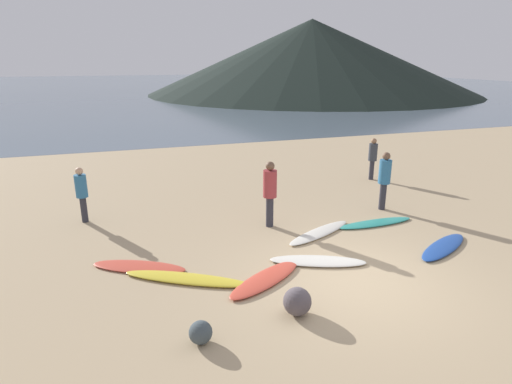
% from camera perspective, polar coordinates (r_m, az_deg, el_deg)
% --- Properties ---
extents(ground_plane, '(120.00, 120.00, 0.20)m').
position_cam_1_polar(ground_plane, '(17.83, -3.58, 3.07)').
color(ground_plane, tan).
rests_on(ground_plane, ground).
extents(ocean_water, '(140.00, 100.00, 0.01)m').
position_cam_1_polar(ocean_water, '(71.81, -15.20, 13.45)').
color(ocean_water, slate).
rests_on(ocean_water, ground).
extents(headland_hill, '(41.26, 41.26, 9.01)m').
position_cam_1_polar(headland_hill, '(57.17, 7.39, 17.53)').
color(headland_hill, black).
rests_on(headland_hill, ground).
extents(surfboard_0, '(2.11, 1.46, 0.07)m').
position_cam_1_polar(surfboard_0, '(9.64, -15.40, -9.63)').
color(surfboard_0, '#D84C38').
rests_on(surfboard_0, ground).
extents(surfboard_1, '(2.56, 1.74, 0.09)m').
position_cam_1_polar(surfboard_1, '(8.94, -9.22, -11.37)').
color(surfboard_1, yellow).
rests_on(surfboard_1, ground).
extents(surfboard_2, '(2.04, 1.55, 0.10)m').
position_cam_1_polar(surfboard_2, '(8.82, 1.30, -11.56)').
color(surfboard_2, '#D84C38').
rests_on(surfboard_2, ground).
extents(surfboard_3, '(2.18, 1.33, 0.08)m').
position_cam_1_polar(surfboard_3, '(9.63, 8.28, -9.13)').
color(surfboard_3, silver).
rests_on(surfboard_3, ground).
extents(surfboard_4, '(2.26, 1.42, 0.08)m').
position_cam_1_polar(surfboard_4, '(11.13, 8.50, -5.38)').
color(surfboard_4, silver).
rests_on(surfboard_4, ground).
extents(surfboard_5, '(2.28, 0.55, 0.07)m').
position_cam_1_polar(surfboard_5, '(12.09, 15.70, -4.01)').
color(surfboard_5, teal).
rests_on(surfboard_5, ground).
extents(surfboard_6, '(2.10, 1.44, 0.09)m').
position_cam_1_polar(surfboard_6, '(11.14, 23.82, -6.73)').
color(surfboard_6, '#1E479E').
rests_on(surfboard_6, ground).
extents(person_0, '(0.35, 0.35, 1.74)m').
position_cam_1_polar(person_0, '(13.03, 16.84, 2.05)').
color(person_0, '#2D2D38').
rests_on(person_0, ground).
extents(person_1, '(0.31, 0.31, 1.55)m').
position_cam_1_polar(person_1, '(16.27, 15.37, 4.75)').
color(person_1, '#2D2D38').
rests_on(person_1, ground).
extents(person_2, '(0.36, 0.36, 1.79)m').
position_cam_1_polar(person_2, '(11.17, 1.88, 0.43)').
color(person_2, '#2D2D38').
rests_on(person_2, ground).
extents(person_3, '(0.31, 0.31, 1.55)m').
position_cam_1_polar(person_3, '(12.45, -22.33, 0.22)').
color(person_3, '#2D2D38').
rests_on(person_3, ground).
extents(beach_rock_near, '(0.50, 0.50, 0.50)m').
position_cam_1_polar(beach_rock_near, '(7.74, 5.55, -14.38)').
color(beach_rock_near, '#554C51').
rests_on(beach_rock_near, ground).
extents(beach_rock_far, '(0.38, 0.38, 0.38)m').
position_cam_1_polar(beach_rock_far, '(7.13, -7.43, -18.15)').
color(beach_rock_far, '#414C51').
rests_on(beach_rock_far, ground).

